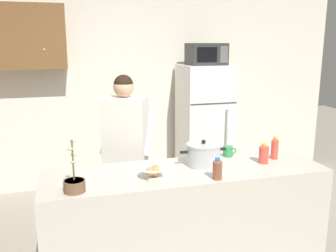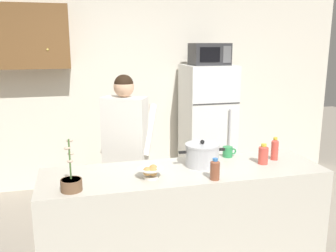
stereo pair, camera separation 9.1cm
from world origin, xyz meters
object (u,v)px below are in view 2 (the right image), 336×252
at_px(cooking_pot, 202,155).
at_px(bottle_near_edge, 275,149).
at_px(refrigerator, 207,127).
at_px(coffee_mug, 228,152).
at_px(potted_orchid, 71,183).
at_px(bottle_far_corner, 263,154).
at_px(bread_bowl, 151,172).
at_px(microwave, 209,54).
at_px(bottle_mid_counter, 215,169).
at_px(person_near_pot, 126,139).

relative_size(cooking_pot, bottle_near_edge, 1.96).
xyz_separation_m(refrigerator, bottle_near_edge, (-0.03, -1.79, 0.19)).
relative_size(coffee_mug, potted_orchid, 0.34).
bearing_deg(bottle_far_corner, bread_bowl, -174.23).
xyz_separation_m(bread_bowl, bottle_far_corner, (1.01, 0.10, 0.04)).
xyz_separation_m(microwave, bottle_near_edge, (-0.03, -1.76, -0.78)).
bearing_deg(bottle_mid_counter, person_near_pot, 119.17).
xyz_separation_m(microwave, person_near_pot, (-1.27, -1.11, -0.77)).
distance_m(refrigerator, potted_orchid, 2.73).
xyz_separation_m(refrigerator, person_near_pot, (-1.27, -1.14, 0.20)).
height_order(microwave, potted_orchid, microwave).
bearing_deg(person_near_pot, microwave, 41.30).
distance_m(cooking_pot, bottle_mid_counter, 0.34).
relative_size(cooking_pot, bottle_mid_counter, 2.39).
bearing_deg(person_near_pot, coffee_mug, -28.08).
bearing_deg(potted_orchid, refrigerator, 49.21).
bearing_deg(microwave, coffee_mug, -104.07).
bearing_deg(bottle_near_edge, cooking_pot, 179.18).
bearing_deg(person_near_pot, cooking_pot, -48.73).
relative_size(cooking_pot, bread_bowl, 1.97).
distance_m(microwave, cooking_pot, 2.05).
height_order(cooking_pot, bottle_mid_counter, cooking_pot).
distance_m(bottle_far_corner, potted_orchid, 1.61).
xyz_separation_m(microwave, bread_bowl, (-1.19, -1.95, -0.83)).
distance_m(refrigerator, bottle_mid_counter, 2.24).
height_order(refrigerator, person_near_pot, refrigerator).
distance_m(refrigerator, bread_bowl, 2.30).
height_order(person_near_pot, coffee_mug, person_near_pot).
bearing_deg(bottle_far_corner, person_near_pot, 146.12).
height_order(microwave, coffee_mug, microwave).
relative_size(refrigerator, person_near_pot, 1.00).
height_order(microwave, bottle_far_corner, microwave).
bearing_deg(bottle_near_edge, potted_orchid, -170.89).
relative_size(bread_bowl, potted_orchid, 0.54).
height_order(bottle_mid_counter, potted_orchid, potted_orchid).
bearing_deg(potted_orchid, person_near_pot, 61.06).
distance_m(refrigerator, person_near_pot, 1.72).
distance_m(bread_bowl, bottle_far_corner, 1.01).
bearing_deg(refrigerator, microwave, -89.93).
height_order(refrigerator, microwave, microwave).
height_order(microwave, person_near_pot, microwave).
bearing_deg(coffee_mug, bottle_near_edge, -26.48).
xyz_separation_m(bottle_far_corner, potted_orchid, (-1.60, -0.20, -0.03)).
xyz_separation_m(person_near_pot, bottle_near_edge, (1.24, -0.65, -0.01)).
bearing_deg(bottle_mid_counter, bread_bowl, 162.75).
height_order(person_near_pot, cooking_pot, person_near_pot).
distance_m(refrigerator, bottle_near_edge, 1.80).
distance_m(bottle_mid_counter, potted_orchid, 1.06).
bearing_deg(bottle_mid_counter, bottle_far_corner, 24.55).
distance_m(person_near_pot, bread_bowl, 0.84).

